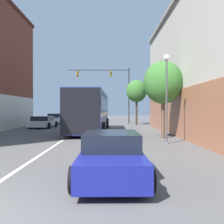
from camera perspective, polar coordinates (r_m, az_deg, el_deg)
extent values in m
cube|color=silver|center=(21.81, -8.07, -4.38)|extent=(0.14, 46.77, 0.01)
cube|color=#A86647|center=(18.73, 13.99, -0.31)|extent=(0.24, 22.79, 3.20)
cube|color=navy|center=(22.38, -4.77, 0.23)|extent=(2.88, 12.18, 3.05)
cube|color=black|center=(22.39, -4.77, 1.63)|extent=(2.92, 11.94, 0.98)
cube|color=beige|center=(22.39, -4.77, -0.40)|extent=(2.92, 12.06, 0.31)
cube|color=black|center=(16.39, -6.94, 0.11)|extent=(2.48, 0.13, 2.93)
cylinder|color=black|center=(26.30, -6.74, -2.45)|extent=(0.33, 1.01, 1.00)
cylinder|color=black|center=(26.08, -1.08, -2.47)|extent=(0.33, 1.01, 1.00)
cylinder|color=black|center=(18.91, -9.87, -3.63)|extent=(0.33, 1.01, 1.00)
cylinder|color=black|center=(18.59, -1.97, -3.69)|extent=(0.33, 1.01, 1.00)
cube|color=navy|center=(7.24, -0.15, -10.65)|extent=(1.64, 4.05, 0.60)
cube|color=black|center=(7.40, -0.17, -6.22)|extent=(1.50, 2.11, 0.47)
cylinder|color=black|center=(8.54, -6.00, -10.05)|extent=(0.22, 0.61, 0.61)
cylinder|color=black|center=(8.55, 5.49, -10.03)|extent=(0.22, 0.61, 0.61)
cylinder|color=black|center=(6.11, -8.19, -14.35)|extent=(0.22, 0.61, 0.61)
cylinder|color=black|center=(6.13, 8.14, -14.30)|extent=(0.22, 0.61, 0.61)
cube|color=silver|center=(27.93, -14.73, -2.38)|extent=(2.05, 4.74, 0.57)
cube|color=black|center=(27.68, -14.87, -1.35)|extent=(1.82, 2.49, 0.46)
cylinder|color=black|center=(29.60, -15.74, -2.50)|extent=(0.24, 0.63, 0.62)
cylinder|color=black|center=(29.08, -12.09, -2.54)|extent=(0.24, 0.63, 0.62)
cylinder|color=black|center=(26.86, -17.59, -2.81)|extent=(0.24, 0.63, 0.62)
cylinder|color=black|center=(26.28, -13.59, -2.88)|extent=(0.24, 0.63, 0.62)
cube|color=silver|center=(36.16, -12.08, -1.64)|extent=(1.84, 4.69, 0.66)
cube|color=black|center=(35.92, -12.16, -0.73)|extent=(1.65, 2.45, 0.49)
cylinder|color=black|center=(37.78, -12.93, -1.84)|extent=(0.23, 0.63, 0.62)
cylinder|color=black|center=(37.39, -10.24, -1.86)|extent=(0.23, 0.63, 0.62)
cylinder|color=black|center=(34.98, -14.04, -2.03)|extent=(0.23, 0.63, 0.62)
cylinder|color=black|center=(34.57, -11.14, -2.05)|extent=(0.23, 0.63, 0.62)
cylinder|color=#333338|center=(35.07, 3.68, 3.56)|extent=(0.18, 0.18, 7.44)
cylinder|color=#333338|center=(35.35, -2.91, 9.11)|extent=(8.04, 0.12, 0.12)
cube|color=#9E8419|center=(35.25, -0.27, 8.29)|extent=(0.28, 0.24, 0.80)
sphere|color=black|center=(35.13, -0.27, 8.72)|extent=(0.18, 0.18, 0.18)
sphere|color=black|center=(35.10, -0.27, 8.32)|extent=(0.18, 0.18, 0.18)
sphere|color=green|center=(35.06, -0.27, 7.92)|extent=(0.18, 0.18, 0.18)
cube|color=#9E8419|center=(35.50, -7.50, 8.23)|extent=(0.28, 0.24, 0.80)
sphere|color=black|center=(35.39, -7.53, 8.66)|extent=(0.18, 0.18, 0.18)
sphere|color=orange|center=(35.35, -7.53, 8.26)|extent=(0.18, 0.18, 0.18)
sphere|color=black|center=(35.32, -7.53, 7.86)|extent=(0.18, 0.18, 0.18)
cone|color=#47474C|center=(14.73, 11.77, -6.38)|extent=(0.26, 0.26, 0.20)
cylinder|color=#47474C|center=(14.63, 11.78, 2.21)|extent=(0.10, 0.10, 4.61)
sphere|color=white|center=(14.90, 11.80, 11.54)|extent=(0.32, 0.32, 0.32)
cylinder|color=brown|center=(17.47, 11.06, -1.40)|extent=(0.23, 0.23, 2.57)
ellipsoid|color=#38702D|center=(17.55, 11.07, 6.35)|extent=(2.55, 2.30, 2.81)
cylinder|color=#3D2D1E|center=(32.28, 5.36, -0.03)|extent=(0.24, 0.24, 3.09)
ellipsoid|color=#38702D|center=(32.36, 5.36, 4.59)|extent=(2.50, 2.25, 2.75)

